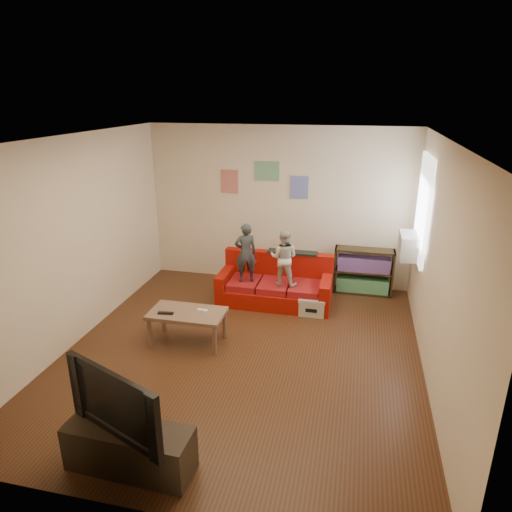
% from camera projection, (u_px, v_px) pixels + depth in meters
% --- Properties ---
extents(room_shell, '(4.52, 5.02, 2.72)m').
position_uv_depth(room_shell, '(241.00, 254.00, 5.47)').
color(room_shell, '#4F2C18').
rests_on(room_shell, ground).
extents(sofa, '(1.77, 0.81, 0.78)m').
position_uv_depth(sofa, '(276.00, 286.00, 7.30)').
color(sofa, '#A41208').
rests_on(sofa, ground).
extents(child_a, '(0.41, 0.34, 0.95)m').
position_uv_depth(child_a, '(246.00, 253.00, 7.05)').
color(child_a, '#31373C').
rests_on(child_a, sofa).
extents(child_b, '(0.45, 0.37, 0.89)m').
position_uv_depth(child_b, '(284.00, 258.00, 6.94)').
color(child_b, silver).
rests_on(child_b, sofa).
extents(coffee_table, '(1.00, 0.55, 0.45)m').
position_uv_depth(coffee_table, '(187.00, 316.00, 6.05)').
color(coffee_table, '#80604D').
rests_on(coffee_table, ground).
extents(remote, '(0.21, 0.08, 0.02)m').
position_uv_depth(remote, '(166.00, 313.00, 5.97)').
color(remote, black).
rests_on(remote, coffee_table).
extents(game_controller, '(0.15, 0.05, 0.03)m').
position_uv_depth(game_controller, '(202.00, 311.00, 6.03)').
color(game_controller, white).
rests_on(game_controller, coffee_table).
extents(bookshelf, '(0.96, 0.29, 0.77)m').
position_uv_depth(bookshelf, '(363.00, 273.00, 7.59)').
color(bookshelf, '#342714').
rests_on(bookshelf, ground).
extents(window, '(0.04, 1.08, 1.48)m').
position_uv_depth(window, '(423.00, 209.00, 6.43)').
color(window, white).
rests_on(window, room_shell).
extents(ac_unit, '(0.28, 0.55, 0.35)m').
position_uv_depth(ac_unit, '(409.00, 246.00, 6.64)').
color(ac_unit, '#B7B2A3').
rests_on(ac_unit, window).
extents(artwork_left, '(0.30, 0.01, 0.40)m').
position_uv_depth(artwork_left, '(230.00, 181.00, 7.80)').
color(artwork_left, '#D87266').
rests_on(artwork_left, room_shell).
extents(artwork_center, '(0.42, 0.01, 0.32)m').
position_uv_depth(artwork_center, '(267.00, 171.00, 7.59)').
color(artwork_center, '#72B27F').
rests_on(artwork_center, room_shell).
extents(artwork_right, '(0.30, 0.01, 0.38)m').
position_uv_depth(artwork_right, '(299.00, 187.00, 7.56)').
color(artwork_right, '#727FCC').
rests_on(artwork_right, room_shell).
extents(file_box, '(0.40, 0.30, 0.28)m').
position_uv_depth(file_box, '(312.00, 305.00, 6.91)').
color(file_box, silver).
rests_on(file_box, ground).
extents(tv_stand, '(1.16, 0.43, 0.43)m').
position_uv_depth(tv_stand, '(130.00, 448.00, 4.03)').
color(tv_stand, '#34291D').
rests_on(tv_stand, ground).
extents(television, '(1.07, 0.56, 0.64)m').
position_uv_depth(television, '(124.00, 398.00, 3.85)').
color(television, black).
rests_on(television, tv_stand).
extents(tissue, '(0.12, 0.12, 0.10)m').
position_uv_depth(tissue, '(290.00, 307.00, 7.05)').
color(tissue, white).
rests_on(tissue, ground).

